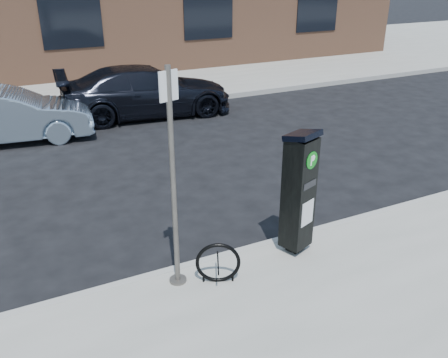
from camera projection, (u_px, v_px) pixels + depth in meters
ground at (242, 257)px, 6.80m from camera, size 120.00×120.00×0.00m
sidewalk_far at (69, 72)px, 18.19m from camera, size 60.00×12.00×0.15m
curb_near at (243, 254)px, 6.75m from camera, size 60.00×0.12×0.16m
curb_far at (107, 111)px, 13.31m from camera, size 60.00×0.12×0.16m
parking_kiosk at (299, 192)px, 6.34m from camera, size 0.51×0.48×1.78m
sign_pole at (173, 185)px, 5.49m from camera, size 0.24×0.22×2.73m
bike_rack at (218, 263)px, 5.93m from camera, size 0.54×0.28×0.57m
car_silver at (7, 116)px, 11.01m from camera, size 3.97×1.85×1.26m
car_dark at (146, 91)px, 12.96m from camera, size 4.84×2.35×1.36m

